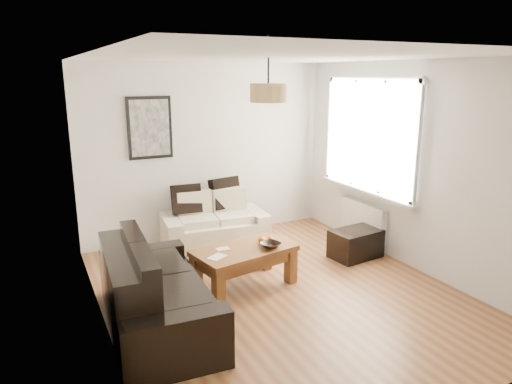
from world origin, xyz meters
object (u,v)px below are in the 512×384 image
sofa_leather (157,288)px  coffee_table (244,267)px  ottoman (356,244)px  loveseat_cream (215,220)px

sofa_leather → coffee_table: size_ratio=1.63×
sofa_leather → ottoman: 2.95m
loveseat_cream → coffee_table: loveseat_cream is taller
sofa_leather → coffee_table: sofa_leather is taller
loveseat_cream → ottoman: bearing=-34.2°
sofa_leather → coffee_table: (1.14, 0.44, -0.17)m
coffee_table → ottoman: coffee_table is taller
ottoman → loveseat_cream: bearing=139.7°
loveseat_cream → coffee_table: bearing=-91.7°
loveseat_cream → sofa_leather: (-1.34, -1.89, 0.04)m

